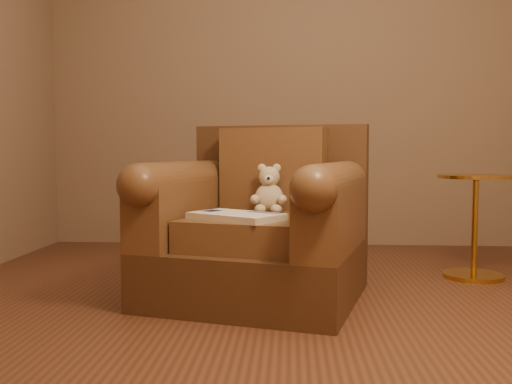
{
  "coord_description": "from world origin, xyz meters",
  "views": [
    {
      "loc": [
        -0.02,
        -2.73,
        0.77
      ],
      "look_at": [
        -0.19,
        0.16,
        0.56
      ],
      "focal_mm": 40.0,
      "sensor_mm": 36.0,
      "label": 1
    }
  ],
  "objects": [
    {
      "name": "floor",
      "position": [
        0.0,
        0.0,
        0.0
      ],
      "size": [
        4.0,
        4.0,
        0.0
      ],
      "primitive_type": "plane",
      "color": "brown",
      "rests_on": "ground"
    },
    {
      "name": "armchair",
      "position": [
        -0.18,
        0.26,
        0.36
      ],
      "size": [
        1.24,
        1.2,
        0.92
      ],
      "rotation": [
        0.0,
        0.0,
        -0.26
      ],
      "color": "#4C2F19",
      "rests_on": "floor"
    },
    {
      "name": "teddy_bear",
      "position": [
        -0.13,
        0.34,
        0.54
      ],
      "size": [
        0.2,
        0.22,
        0.27
      ],
      "rotation": [
        0.0,
        0.0,
        -0.01
      ],
      "color": "beige",
      "rests_on": "armchair"
    },
    {
      "name": "guidebook",
      "position": [
        -0.28,
        0.0,
        0.46
      ],
      "size": [
        0.5,
        0.45,
        0.03
      ],
      "rotation": [
        0.0,
        0.0,
        -0.59
      ],
      "color": "beige",
      "rests_on": "armchair"
    },
    {
      "name": "side_table",
      "position": [
        1.11,
        0.78,
        0.34
      ],
      "size": [
        0.45,
        0.45,
        0.63
      ],
      "color": "gold",
      "rests_on": "floor"
    }
  ]
}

